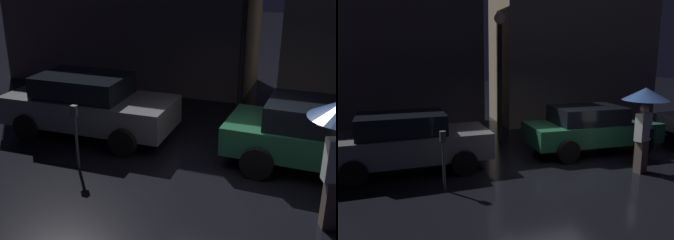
# 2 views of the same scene
# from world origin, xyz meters

# --- Properties ---
(ground_plane) EXTENTS (60.00, 60.00, 0.00)m
(ground_plane) POSITION_xyz_m (0.00, 0.00, 0.00)
(ground_plane) COLOR black
(parked_car_grey) EXTENTS (4.12, 1.88, 1.49)m
(parked_car_grey) POSITION_xyz_m (-3.59, 1.37, 0.78)
(parked_car_grey) COLOR slate
(parked_car_grey) RESTS_ON ground
(parked_car_green) EXTENTS (4.08, 1.89, 1.41)m
(parked_car_green) POSITION_xyz_m (1.81, 1.38, 0.74)
(parked_car_green) COLOR #1E5638
(parked_car_green) RESTS_ON ground
(parking_meter) EXTENTS (0.12, 0.10, 1.35)m
(parking_meter) POSITION_xyz_m (-2.90, -0.28, 0.83)
(parking_meter) COLOR #4C5154
(parking_meter) RESTS_ON ground
(street_lamp_near) EXTENTS (0.39, 0.39, 4.33)m
(street_lamp_near) POSITION_xyz_m (-0.39, 3.67, 2.90)
(street_lamp_near) COLOR black
(street_lamp_near) RESTS_ON ground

